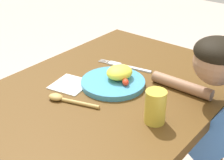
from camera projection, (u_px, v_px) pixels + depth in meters
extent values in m
cube|color=#553714|center=(103.00, 98.00, 1.20)|extent=(1.10, 0.73, 0.04)
cube|color=#4F310D|center=(215.00, 146.00, 1.54)|extent=(0.07, 0.07, 0.70)
cube|color=#4F310D|center=(119.00, 105.00, 1.84)|extent=(0.07, 0.07, 0.70)
cylinder|color=#4193C0|center=(113.00, 83.00, 1.23)|extent=(0.23, 0.23, 0.02)
ellipsoid|color=yellow|center=(120.00, 72.00, 1.23)|extent=(0.10, 0.09, 0.05)
ellipsoid|color=red|center=(126.00, 82.00, 1.19)|extent=(0.04, 0.04, 0.02)
cube|color=silver|center=(135.00, 68.00, 1.35)|extent=(0.04, 0.14, 0.01)
cube|color=silver|center=(114.00, 64.00, 1.39)|extent=(0.04, 0.05, 0.01)
cylinder|color=silver|center=(106.00, 60.00, 1.42)|extent=(0.01, 0.04, 0.00)
cylinder|color=silver|center=(104.00, 61.00, 1.41)|extent=(0.01, 0.04, 0.00)
cylinder|color=silver|center=(103.00, 62.00, 1.41)|extent=(0.01, 0.04, 0.00)
cylinder|color=tan|center=(80.00, 103.00, 1.12)|extent=(0.05, 0.13, 0.01)
ellipsoid|color=tan|center=(56.00, 97.00, 1.14)|extent=(0.05, 0.06, 0.02)
cylinder|color=gold|center=(155.00, 107.00, 1.01)|extent=(0.06, 0.06, 0.11)
sphere|color=#9E7051|center=(218.00, 61.00, 1.07)|extent=(0.16, 0.16, 0.16)
ellipsoid|color=black|center=(219.00, 51.00, 1.06)|extent=(0.16, 0.16, 0.09)
cylinder|color=#9E7051|center=(182.00, 85.00, 1.20)|extent=(0.04, 0.23, 0.04)
cube|color=white|center=(70.00, 85.00, 1.24)|extent=(0.15, 0.14, 0.00)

